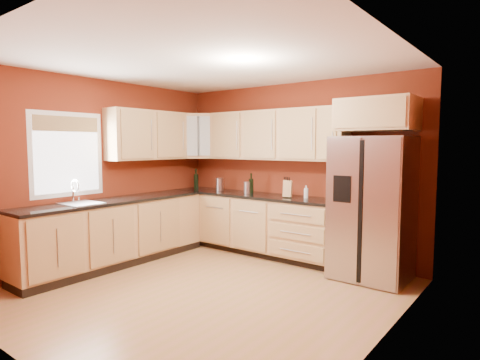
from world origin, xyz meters
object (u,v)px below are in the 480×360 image
at_px(refrigerator, 372,208).
at_px(soap_dispenser, 306,192).
at_px(wine_bottle_a, 196,179).
at_px(knife_block, 288,189).
at_px(canister_left, 220,184).

bearing_deg(refrigerator, soap_dispenser, 173.11).
bearing_deg(soap_dispenser, wine_bottle_a, -177.59).
relative_size(refrigerator, wine_bottle_a, 5.11).
bearing_deg(soap_dispenser, knife_block, -164.85).
bearing_deg(soap_dispenser, refrigerator, -6.89).
bearing_deg(soap_dispenser, canister_left, -179.74).
distance_m(refrigerator, wine_bottle_a, 3.08).
xyz_separation_m(canister_left, soap_dispenser, (1.61, 0.01, -0.01)).
height_order(refrigerator, canister_left, refrigerator).
bearing_deg(knife_block, soap_dispenser, -6.15).
distance_m(canister_left, knife_block, 1.35).
height_order(refrigerator, wine_bottle_a, refrigerator).
height_order(wine_bottle_a, knife_block, wine_bottle_a).
bearing_deg(wine_bottle_a, canister_left, 9.77).
bearing_deg(wine_bottle_a, refrigerator, -0.61).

